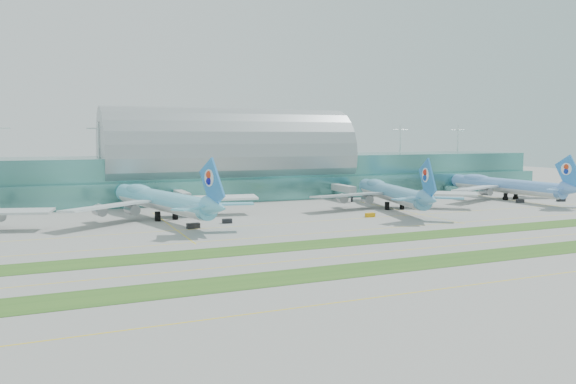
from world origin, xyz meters
name	(u,v)px	position (x,y,z in m)	size (l,w,h in m)	color
ground	(365,242)	(0.00, 0.00, 0.00)	(700.00, 700.00, 0.00)	gray
terminal	(229,168)	(0.01, 128.79, 14.23)	(340.00, 69.10, 36.00)	#3D7A75
grass_strip_near	(427,262)	(0.00, -28.00, 0.04)	(420.00, 12.00, 0.08)	#2D591E
grass_strip_far	(361,240)	(0.00, 2.00, 0.04)	(420.00, 12.00, 0.08)	#2D591E
taxiline_a	(488,283)	(0.00, -48.00, 0.01)	(420.00, 0.35, 0.01)	yellow
taxiline_b	(393,251)	(0.00, -14.00, 0.01)	(420.00, 0.35, 0.01)	yellow
taxiline_c	(335,232)	(0.00, 18.00, 0.01)	(420.00, 0.35, 0.01)	yellow
taxiline_d	(305,222)	(0.00, 40.00, 0.01)	(420.00, 0.35, 0.01)	yellow
airliner_b	(160,199)	(-44.53, 67.18, 7.14)	(71.76, 82.88, 23.14)	#66C4E2
airliner_c	(391,192)	(48.01, 60.01, 6.79)	(68.80, 79.26, 22.02)	#5A9FC6
airliner_d	(504,185)	(116.13, 68.19, 6.78)	(70.39, 79.79, 21.98)	#6AA2EB
gse_c	(193,226)	(-38.84, 41.41, 0.86)	(4.14, 1.78, 1.72)	black
gse_d	(227,221)	(-25.66, 47.71, 0.75)	(3.26, 1.86, 1.51)	black
gse_e	(370,215)	(27.01, 41.47, 0.74)	(3.55, 1.73, 1.47)	orange
gse_f	(418,207)	(56.88, 53.71, 0.73)	(3.29, 1.67, 1.47)	black
gse_g	(520,201)	(111.41, 53.16, 0.78)	(3.21, 1.89, 1.56)	black
gse_h	(561,199)	(132.45, 49.80, 0.93)	(3.57, 1.83, 1.86)	black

